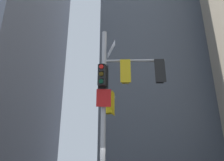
{
  "coord_description": "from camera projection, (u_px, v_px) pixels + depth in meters",
  "views": [
    {
      "loc": [
        2.31,
        -9.51,
        1.64
      ],
      "look_at": [
        0.39,
        0.0,
        5.45
      ],
      "focal_mm": 36.86,
      "sensor_mm": 36.0,
      "label": 1
    }
  ],
  "objects": [
    {
      "name": "building_mid_block",
      "position": [
        155.0,
        30.0,
        38.66
      ],
      "size": [
        15.03,
        15.03,
        47.36
      ],
      "primitive_type": "cube",
      "color": "#4C5460",
      "rests_on": "ground"
    },
    {
      "name": "signal_pole_assembly",
      "position": [
        116.0,
        94.0,
        10.37
      ],
      "size": [
        3.07,
        2.47,
        8.06
      ],
      "color": "#B2B2B5",
      "rests_on": "ground"
    }
  ]
}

